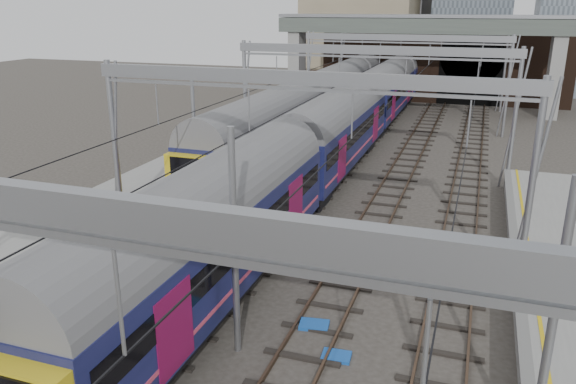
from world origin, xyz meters
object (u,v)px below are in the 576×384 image
at_px(train_second, 335,94).
at_px(signal_near_centre, 147,280).
at_px(train_main, 366,107).
at_px(relay_cabinet, 39,292).

xyz_separation_m(train_second, signal_near_centre, (4.51, -37.23, 0.62)).
distance_m(train_main, signal_near_centre, 31.11).
xyz_separation_m(signal_near_centre, relay_cabinet, (-6.15, 2.45, -2.69)).
distance_m(train_main, train_second, 7.32).
height_order(train_main, relay_cabinet, train_main).
bearing_deg(signal_near_centre, relay_cabinet, 173.87).
height_order(train_second, signal_near_centre, signal_near_centre).
xyz_separation_m(train_second, relay_cabinet, (-1.64, -34.78, -2.07)).
bearing_deg(train_second, signal_near_centre, -83.09).
bearing_deg(relay_cabinet, train_main, 100.09).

